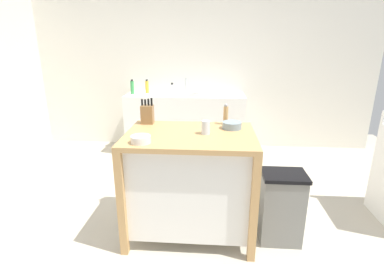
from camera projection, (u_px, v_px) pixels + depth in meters
name	position (u px, v px, depth m)	size (l,w,h in m)	color
ground_plane	(190.00, 234.00, 2.62)	(6.31, 6.31, 0.00)	#BCB29E
wall_back	(202.00, 65.00, 4.55)	(5.31, 0.10, 2.60)	silver
kitchen_island	(190.00, 178.00, 2.53)	(1.08, 0.76, 0.93)	tan
knife_block	(147.00, 114.00, 2.68)	(0.11, 0.09, 0.24)	olive
bowl_ceramic_wide	(141.00, 139.00, 2.18)	(0.15, 0.15, 0.05)	silver
bowl_ceramic_small	(232.00, 125.00, 2.53)	(0.17, 0.17, 0.06)	gray
drinking_cup	(206.00, 127.00, 2.38)	(0.07, 0.07, 0.11)	silver
pepper_grinder	(226.00, 115.00, 2.65)	(0.04, 0.04, 0.19)	tan
trash_bin	(281.00, 207.00, 2.46)	(0.36, 0.28, 0.63)	slate
sink_counter	(185.00, 123.00, 4.49)	(1.76, 0.60, 0.90)	white
sink_faucet	(186.00, 85.00, 4.45)	(0.02, 0.02, 0.22)	#B7BCC1
bottle_hand_soap	(172.00, 89.00, 4.34)	(0.06, 0.06, 0.17)	white
bottle_dish_soap	(132.00, 87.00, 4.34)	(0.05, 0.05, 0.21)	green
bottle_spray_cleaner	(147.00, 87.00, 4.42)	(0.05, 0.05, 0.21)	yellow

